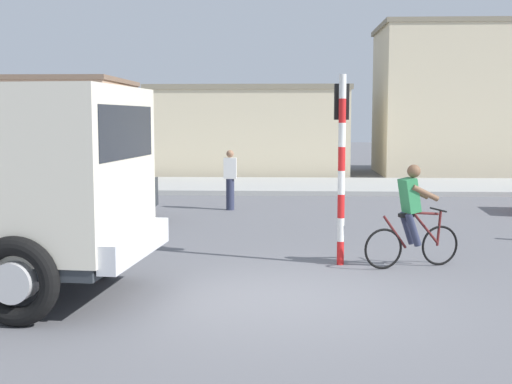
{
  "coord_description": "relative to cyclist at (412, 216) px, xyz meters",
  "views": [
    {
      "loc": [
        -0.16,
        -9.24,
        2.49
      ],
      "look_at": [
        -0.68,
        2.5,
        1.2
      ],
      "focal_mm": 47.77,
      "sensor_mm": 36.0,
      "label": 1
    }
  ],
  "objects": [
    {
      "name": "building_corner_left",
      "position": [
        -13.02,
        18.89,
        1.24
      ],
      "size": [
        7.48,
        6.69,
        4.19
      ],
      "color": "tan",
      "rests_on": "ground"
    },
    {
      "name": "sidewalk_far",
      "position": [
        -1.93,
        12.79,
        -0.78
      ],
      "size": [
        80.0,
        5.0,
        0.16
      ],
      "primitive_type": "cube",
      "color": "#ADADA8",
      "rests_on": "ground"
    },
    {
      "name": "traffic_light_pole",
      "position": [
        -1.16,
        0.24,
        1.2
      ],
      "size": [
        0.24,
        0.43,
        3.2
      ],
      "color": "red",
      "rests_on": "ground"
    },
    {
      "name": "building_corner_right",
      "position": [
        7.78,
        19.29,
        2.39
      ],
      "size": [
        11.74,
        5.16,
        6.5
      ],
      "color": "beige",
      "rests_on": "ground"
    },
    {
      "name": "car_white_mid",
      "position": [
        -7.36,
        4.83,
        -0.05
      ],
      "size": [
        4.02,
        1.91,
        1.6
      ],
      "color": "#1E2328",
      "rests_on": "ground"
    },
    {
      "name": "cyclist",
      "position": [
        0.0,
        0.0,
        0.0
      ],
      "size": [
        1.65,
        0.69,
        1.72
      ],
      "color": "black",
      "rests_on": "ground"
    },
    {
      "name": "pedestrian_near_kerb",
      "position": [
        -3.6,
        6.96,
        -0.02
      ],
      "size": [
        0.34,
        0.22,
        1.62
      ],
      "color": "#2D334C",
      "rests_on": "ground"
    },
    {
      "name": "building_mid_block",
      "position": [
        -3.65,
        18.94,
        1.04
      ],
      "size": [
        8.37,
        6.59,
        3.81
      ],
      "color": "beige",
      "rests_on": "ground"
    },
    {
      "name": "ground_plane",
      "position": [
        -1.93,
        -2.02,
        -0.86
      ],
      "size": [
        120.0,
        120.0,
        0.0
      ],
      "primitive_type": "plane",
      "color": "slate"
    }
  ]
}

